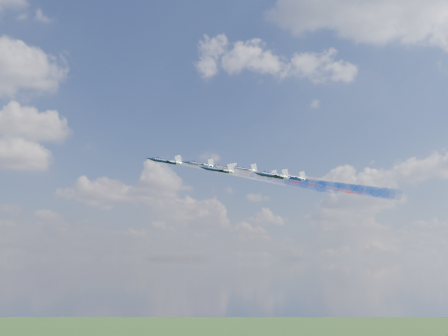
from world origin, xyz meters
TOP-DOWN VIEW (x-y plane):
  - jet_lead at (-36.49, 20.75)m, footprint 14.78×13.06m
  - trail_lead at (-11.75, 15.68)m, footprint 39.59×12.94m
  - jet_inner_left at (-23.42, 8.66)m, footprint 14.78×13.06m
  - trail_inner_left at (1.32, 3.59)m, footprint 39.59×12.94m
  - jet_inner_right at (-18.24, 29.99)m, footprint 14.78×13.06m
  - trail_inner_right at (6.50, 24.92)m, footprint 39.59×12.94m
  - jet_outer_left at (-12.98, -6.74)m, footprint 14.78×13.06m
  - trail_outer_left at (11.76, -11.81)m, footprint 39.59×12.94m
  - jet_center_third at (-8.41, 16.39)m, footprint 14.78×13.06m
  - trail_center_third at (16.33, 11.32)m, footprint 39.59×12.94m
  - jet_outer_right at (-2.97, 37.04)m, footprint 14.78×13.06m
  - trail_outer_right at (21.77, 31.97)m, footprint 39.59×12.94m
  - jet_rear_left at (1.66, 2.02)m, footprint 14.78×13.06m
  - trail_rear_left at (26.40, -3.05)m, footprint 39.59×12.94m
  - jet_rear_right at (6.74, 23.96)m, footprint 14.78×13.06m
  - trail_rear_right at (31.49, 18.89)m, footprint 39.59×12.94m

SIDE VIEW (x-z plane):
  - trail_outer_left at x=11.76m, z-range 128.53..137.18m
  - trail_rear_left at x=26.40m, z-range 130.35..138.99m
  - jet_outer_left at x=-12.98m, z-range 131.78..138.52m
  - trail_inner_left at x=1.32m, z-range 131.61..140.26m
  - jet_rear_left at x=1.66m, z-range 133.59..140.34m
  - jet_inner_left at x=-23.42m, z-range 134.86..141.60m
  - trail_center_third at x=16.33m, z-range 134.24..142.89m
  - trail_rear_right at x=31.49m, z-range 134.46..143.11m
  - trail_lead at x=-11.75m, z-range 135.11..143.76m
  - jet_center_third at x=-8.41m, z-range 137.49..144.23m
  - jet_rear_right at x=6.74m, z-range 137.71..144.45m
  - trail_inner_right at x=6.50m, z-range 137.24..145.89m
  - jet_lead at x=-36.49m, z-range 138.35..145.10m
  - trail_outer_right at x=21.77m, z-range 138.34..146.99m
  - jet_inner_right at x=-18.24m, z-range 140.48..147.23m
  - jet_outer_right at x=-2.97m, z-range 141.59..148.33m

